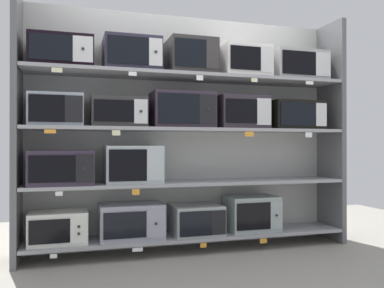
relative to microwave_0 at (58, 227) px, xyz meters
The scene contains 39 objects.
ground 1.58m from the microwave_0, 39.95° to the right, with size 6.98×6.00×0.02m, color gray.
back_panel 1.48m from the microwave_0, 11.48° to the left, with size 3.18×0.04×2.25m, color #B2B2AD.
upright_left 0.91m from the microwave_0, behind, with size 0.05×0.43×2.25m, color #5B5B5E.
upright_right 2.84m from the microwave_0, ahead, with size 0.05×0.43×2.25m, color #5B5B5E.
shelf_0 1.20m from the microwave_0, ahead, with size 2.98×0.43×0.03m, color #99999E.
microwave_0 is the anchor object (origin of this frame).
microwave_1 0.62m from the microwave_0, ahead, with size 0.56×0.39×0.31m.
microwave_2 1.23m from the microwave_0, ahead, with size 0.46×0.42×0.27m.
microwave_3 1.80m from the microwave_0, ahead, with size 0.49×0.35×0.33m.
price_tag_0 0.29m from the microwave_0, 98.01° to the right, with size 0.06×0.00×0.03m, color white.
price_tag_1 0.70m from the microwave_0, 18.70° to the right, with size 0.09×0.00×0.03m, color white.
price_tag_2 1.26m from the microwave_0, 10.03° to the right, with size 0.06×0.00×0.04m, color orange.
price_tag_3 1.84m from the microwave_0, ahead, with size 0.07×0.00×0.04m, color orange.
shelf_1 1.24m from the microwave_0, ahead, with size 2.98×0.43×0.03m, color #99999E.
microwave_4 0.51m from the microwave_0, ahead, with size 0.53×0.44×0.29m.
microwave_5 0.82m from the microwave_0, ahead, with size 0.50×0.38×0.33m.
price_tag_4 0.38m from the microwave_0, 87.32° to the right, with size 0.06×0.00×0.03m, color white.
price_tag_5 0.73m from the microwave_0, 19.12° to the right, with size 0.06×0.00×0.05m, color orange.
shelf_2 1.46m from the microwave_0, ahead, with size 2.98×0.43×0.03m, color #99999E.
microwave_6 0.99m from the microwave_0, behind, with size 0.44×0.38×0.27m.
microwave_7 1.11m from the microwave_0, ahead, with size 0.48×0.37×0.26m.
microwave_8 1.50m from the microwave_0, ahead, with size 0.57×0.37×0.33m.
microwave_9 1.96m from the microwave_0, ahead, with size 0.49×0.37×0.31m.
microwave_10 2.47m from the microwave_0, ahead, with size 0.54×0.40×0.28m.
price_tag_6 0.84m from the microwave_0, 104.91° to the right, with size 0.09×0.00×0.03m, color orange.
price_tag_7 0.95m from the microwave_0, 25.14° to the right, with size 0.07×0.00×0.04m, color beige.
price_tag_8 1.87m from the microwave_0, ahead, with size 0.09×0.00×0.04m, color orange.
price_tag_9 2.44m from the microwave_0, ahead, with size 0.07×0.00×0.05m, color white.
shelf_3 1.79m from the microwave_0, ahead, with size 2.98×0.43×0.03m, color #99999E.
microwave_11 1.49m from the microwave_0, ahead, with size 0.53×0.41×0.27m.
microwave_12 1.63m from the microwave_0, ahead, with size 0.50×0.42×0.30m.
microwave_13 1.92m from the microwave_0, ahead, with size 0.44×0.41×0.33m.
microwave_14 2.28m from the microwave_0, ahead, with size 0.46×0.40×0.30m.
microwave_15 2.75m from the microwave_0, ahead, with size 0.56×0.34×0.30m.
price_tag_10 1.32m from the microwave_0, 91.83° to the right, with size 0.08×0.00×0.04m, color beige.
price_tag_11 1.45m from the microwave_0, 19.94° to the right, with size 0.07×0.00×0.03m, color white.
price_tag_12 1.78m from the microwave_0, 10.30° to the right, with size 0.06×0.00×0.05m, color white.
price_tag_13 2.17m from the microwave_0, ahead, with size 0.06×0.00×0.04m, color beige.
price_tag_14 2.66m from the microwave_0, ahead, with size 0.08×0.00×0.03m, color white.
Camera 1 is at (-1.09, -3.62, 0.98)m, focal length 37.73 mm.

